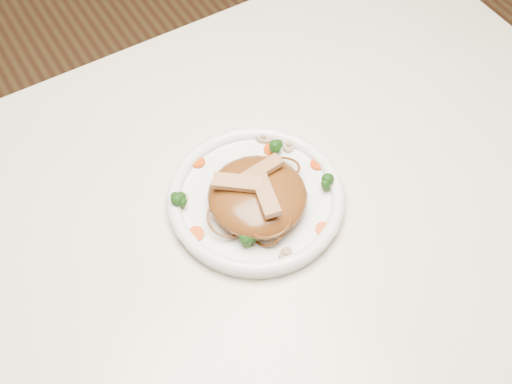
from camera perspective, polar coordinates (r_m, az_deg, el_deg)
ground at (r=1.64m, az=-0.15°, el=-16.04°), size 4.00×4.00×0.00m
table at (r=1.05m, az=-0.23°, el=-4.29°), size 1.20×0.80×0.75m
plate at (r=0.96m, az=-0.00°, el=-0.76°), size 0.29×0.29×0.02m
noodle_mound at (r=0.93m, az=0.12°, el=-0.32°), size 0.15×0.15×0.05m
chicken_a at (r=0.92m, az=0.59°, el=1.98°), size 0.06×0.03×0.01m
chicken_b at (r=0.90m, az=-1.61°, el=0.82°), size 0.07×0.06×0.01m
chicken_c at (r=0.89m, az=0.83°, el=-0.23°), size 0.04×0.07×0.01m
broccoli_0 at (r=0.99m, az=1.58°, el=4.04°), size 0.03×0.03×0.03m
broccoli_1 at (r=0.94m, az=-6.59°, el=-0.66°), size 0.03×0.03×0.03m
broccoli_2 at (r=0.90m, az=-0.72°, el=-3.98°), size 0.03×0.03×0.03m
broccoli_3 at (r=0.96m, az=6.15°, el=0.85°), size 0.03×0.03×0.03m
carrot_0 at (r=1.00m, az=1.26°, el=3.68°), size 0.03×0.03×0.00m
carrot_1 at (r=0.92m, az=-5.18°, el=-3.61°), size 0.03×0.03×0.00m
carrot_2 at (r=0.99m, az=5.31°, el=2.40°), size 0.03×0.03×0.00m
carrot_3 at (r=0.99m, az=-5.01°, el=2.58°), size 0.02×0.02×0.00m
carrot_4 at (r=0.93m, az=5.82°, el=-3.21°), size 0.02×0.02×0.00m
mushroom_0 at (r=0.90m, az=2.55°, el=-5.39°), size 0.03×0.03×0.01m
mushroom_1 at (r=1.01m, az=2.84°, el=3.97°), size 0.04×0.04×0.01m
mushroom_2 at (r=0.96m, az=-6.54°, el=-0.49°), size 0.03×0.03×0.01m
mushroom_3 at (r=1.02m, az=0.64°, el=4.64°), size 0.04×0.04×0.01m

